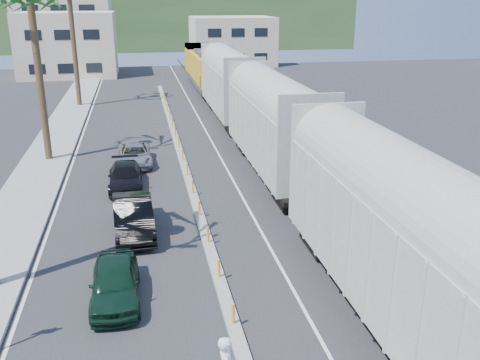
% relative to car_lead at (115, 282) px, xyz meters
% --- Properties ---
extents(sidewalk, '(3.00, 90.00, 0.15)m').
position_rel_car_lead_xyz_m(sidewalk, '(-4.83, 20.65, -0.62)').
color(sidewalk, gray).
rests_on(sidewalk, ground).
extents(rails, '(1.56, 100.00, 0.06)m').
position_rel_car_lead_xyz_m(rails, '(8.67, 23.65, -0.66)').
color(rails, black).
rests_on(rails, ground).
extents(median, '(0.45, 60.00, 0.85)m').
position_rel_car_lead_xyz_m(median, '(3.67, 15.61, -0.61)').
color(median, gray).
rests_on(median, ground).
extents(lane_markings, '(9.42, 90.00, 0.01)m').
position_rel_car_lead_xyz_m(lane_markings, '(1.52, 20.65, -0.69)').
color(lane_markings, silver).
rests_on(lane_markings, ground).
extents(freight_train, '(3.00, 60.94, 5.85)m').
position_rel_car_lead_xyz_m(freight_train, '(8.67, 17.96, 2.21)').
color(freight_train, '#A19F94').
rests_on(freight_train, ground).
extents(buildings, '(38.00, 27.00, 10.00)m').
position_rel_car_lead_xyz_m(buildings, '(-2.75, 67.31, 3.67)').
color(buildings, beige).
rests_on(buildings, ground).
extents(hillside, '(80.00, 20.00, 12.00)m').
position_rel_car_lead_xyz_m(hillside, '(3.67, 95.65, 5.31)').
color(hillside, '#385628').
rests_on(hillside, ground).
extents(car_lead, '(1.66, 4.08, 1.39)m').
position_rel_car_lead_xyz_m(car_lead, '(0.00, 0.00, 0.00)').
color(car_lead, black).
rests_on(car_lead, ground).
extents(car_second, '(2.16, 4.94, 1.57)m').
position_rel_car_lead_xyz_m(car_second, '(0.63, 5.50, 0.09)').
color(car_second, black).
rests_on(car_second, ground).
extents(car_third, '(1.84, 4.42, 1.28)m').
position_rel_car_lead_xyz_m(car_third, '(0.22, 11.55, -0.05)').
color(car_third, black).
rests_on(car_third, ground).
extents(car_rear, '(2.24, 4.46, 1.21)m').
position_rel_car_lead_xyz_m(car_rear, '(0.73, 15.83, -0.09)').
color(car_rear, '#949699').
rests_on(car_rear, ground).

